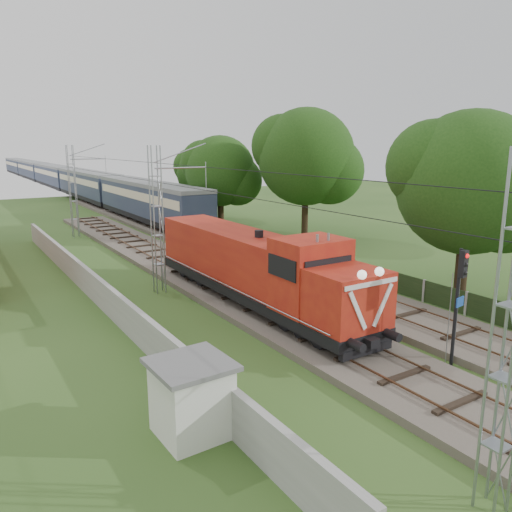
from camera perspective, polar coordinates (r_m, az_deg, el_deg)
ground at (r=20.13m, az=10.39°, el=-11.11°), size 140.00×140.00×0.00m
track_main at (r=25.29m, az=-0.36°, el=-5.46°), size 4.20×70.00×0.45m
track_side at (r=38.62m, az=-4.21°, el=0.86°), size 4.20×80.00×0.45m
catenary at (r=27.52m, az=-11.16°, el=4.06°), size 3.31×70.00×8.00m
boundary_wall at (r=27.17m, az=-17.87°, el=-3.55°), size 0.25×40.00×1.50m
fence at (r=27.42m, az=18.64°, el=-3.78°), size 0.12×32.00×1.20m
locomotive at (r=24.66m, az=-0.24°, el=-1.17°), size 2.85×16.29×4.14m
coach_rake at (r=98.92m, az=-22.05°, el=8.59°), size 3.24×120.97×3.74m
signal_post at (r=19.32m, az=22.28°, el=-3.28°), size 0.49×0.38×4.44m
relay_hut at (r=14.61m, az=-7.35°, el=-15.79°), size 2.19×2.19×2.19m
tree_a at (r=27.26m, az=23.32°, el=7.51°), size 7.53×7.17×9.76m
tree_b at (r=43.03m, az=5.87°, el=11.08°), size 8.56×8.15×11.10m
tree_c at (r=47.18m, az=-4.02°, el=9.57°), size 6.86×6.54×8.90m
tree_d at (r=55.46m, az=-5.95°, el=9.40°), size 6.17×5.87×7.99m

